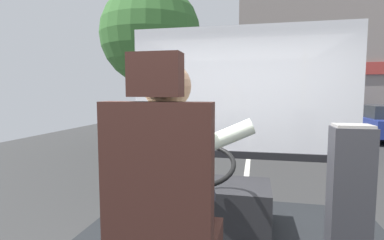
# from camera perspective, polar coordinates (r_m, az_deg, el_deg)

# --- Properties ---
(ground) EXTENTS (18.00, 44.00, 0.06)m
(ground) POSITION_cam_1_polar(r_m,az_deg,el_deg) (10.67, 11.19, -4.79)
(ground) COLOR #313131
(driver_seat) EXTENTS (0.48, 0.48, 1.37)m
(driver_seat) POSITION_cam_1_polar(r_m,az_deg,el_deg) (1.46, -5.35, -19.48)
(driver_seat) COLOR black
(driver_seat) RESTS_ON bus_floor
(bus_driver) EXTENTS (0.83, 0.56, 0.84)m
(bus_driver) POSITION_cam_1_polar(r_m,az_deg,el_deg) (1.48, -4.13, -9.87)
(bus_driver) COLOR #282833
(bus_driver) RESTS_ON driver_seat
(steering_console) EXTENTS (1.10, 0.96, 0.79)m
(steering_console) POSITION_cam_1_polar(r_m,az_deg,el_deg) (2.75, 3.09, -15.70)
(steering_console) COLOR black
(steering_console) RESTS_ON bus_floor
(fare_box) EXTENTS (0.27, 0.21, 0.99)m
(fare_box) POSITION_cam_1_polar(r_m,az_deg,el_deg) (2.46, 28.28, -12.32)
(fare_box) COLOR #333338
(fare_box) RESTS_ON bus_floor
(windshield_panel) EXTENTS (2.50, 0.08, 1.48)m
(windshield_panel) POSITION_cam_1_polar(r_m,az_deg,el_deg) (3.33, 9.41, 2.43)
(windshield_panel) COLOR silver
(street_tree) EXTENTS (3.16, 3.16, 5.22)m
(street_tree) POSITION_cam_1_polar(r_m,az_deg,el_deg) (9.75, -7.98, 15.94)
(street_tree) COLOR #4C3828
(street_tree) RESTS_ON ground
(shop_building) EXTENTS (12.31, 6.05, 8.10)m
(shop_building) POSITION_cam_1_polar(r_m,az_deg,el_deg) (19.97, 27.82, 11.12)
(shop_building) COLOR gray
(shop_building) RESTS_ON ground
(parked_car_blue) EXTENTS (1.77, 4.41, 1.35)m
(parked_car_blue) POSITION_cam_1_polar(r_m,az_deg,el_deg) (13.91, 32.69, -0.20)
(parked_car_blue) COLOR navy
(parked_car_blue) RESTS_ON ground
(parked_car_red) EXTENTS (1.99, 3.90, 1.42)m
(parked_car_red) POSITION_cam_1_polar(r_m,az_deg,el_deg) (19.14, 26.92, 1.46)
(parked_car_red) COLOR maroon
(parked_car_red) RESTS_ON ground
(parked_car_silver) EXTENTS (1.82, 4.08, 1.33)m
(parked_car_silver) POSITION_cam_1_polar(r_m,az_deg,el_deg) (24.18, 23.69, 2.18)
(parked_car_silver) COLOR silver
(parked_car_silver) RESTS_ON ground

